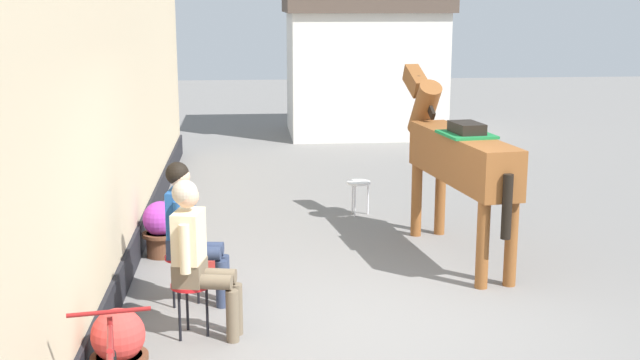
{
  "coord_description": "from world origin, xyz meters",
  "views": [
    {
      "loc": [
        -1.14,
        -6.97,
        2.86
      ],
      "look_at": [
        -0.4,
        1.2,
        1.05
      ],
      "focal_mm": 45.95,
      "sensor_mm": 36.0,
      "label": 1
    }
  ],
  "objects_px": {
    "saddled_horse_center": "(457,156)",
    "flower_planter_near": "(119,349)",
    "spare_stool_white": "(359,186)",
    "seated_visitor_far": "(188,226)",
    "satchel_bag": "(205,270)",
    "flower_planter_far": "(161,228)",
    "seated_visitor_near": "(197,251)"
  },
  "relations": [
    {
      "from": "seated_visitor_far",
      "to": "flower_planter_near",
      "type": "xyz_separation_m",
      "value": [
        -0.41,
        -1.76,
        -0.44
      ]
    },
    {
      "from": "satchel_bag",
      "to": "flower_planter_far",
      "type": "bearing_deg",
      "value": -101.27
    },
    {
      "from": "spare_stool_white",
      "to": "seated_visitor_far",
      "type": "bearing_deg",
      "value": -123.08
    },
    {
      "from": "saddled_horse_center",
      "to": "flower_planter_near",
      "type": "relative_size",
      "value": 4.66
    },
    {
      "from": "flower_planter_near",
      "to": "satchel_bag",
      "type": "height_order",
      "value": "flower_planter_near"
    },
    {
      "from": "flower_planter_far",
      "to": "seated_visitor_far",
      "type": "bearing_deg",
      "value": -74.6
    },
    {
      "from": "seated_visitor_far",
      "to": "saddled_horse_center",
      "type": "xyz_separation_m",
      "value": [
        2.91,
        1.28,
        0.38
      ]
    },
    {
      "from": "seated_visitor_far",
      "to": "flower_planter_near",
      "type": "bearing_deg",
      "value": -103.09
    },
    {
      "from": "flower_planter_far",
      "to": "satchel_bag",
      "type": "bearing_deg",
      "value": -58.47
    },
    {
      "from": "seated_visitor_near",
      "to": "spare_stool_white",
      "type": "distance_m",
      "value": 4.43
    },
    {
      "from": "flower_planter_near",
      "to": "flower_planter_far",
      "type": "xyz_separation_m",
      "value": [
        -0.01,
        3.29,
        0.0
      ]
    },
    {
      "from": "saddled_horse_center",
      "to": "flower_planter_near",
      "type": "bearing_deg",
      "value": -137.49
    },
    {
      "from": "flower_planter_far",
      "to": "satchel_bag",
      "type": "distance_m",
      "value": 1.03
    },
    {
      "from": "saddled_horse_center",
      "to": "flower_planter_far",
      "type": "bearing_deg",
      "value": 175.66
    },
    {
      "from": "spare_stool_white",
      "to": "flower_planter_near",
      "type": "bearing_deg",
      "value": -116.64
    },
    {
      "from": "flower_planter_near",
      "to": "satchel_bag",
      "type": "distance_m",
      "value": 2.5
    },
    {
      "from": "flower_planter_near",
      "to": "satchel_bag",
      "type": "bearing_deg",
      "value": 78.15
    },
    {
      "from": "spare_stool_white",
      "to": "satchel_bag",
      "type": "relative_size",
      "value": 1.64
    },
    {
      "from": "flower_planter_far",
      "to": "flower_planter_near",
      "type": "bearing_deg",
      "value": -89.78
    },
    {
      "from": "saddled_horse_center",
      "to": "spare_stool_white",
      "type": "height_order",
      "value": "saddled_horse_center"
    },
    {
      "from": "satchel_bag",
      "to": "saddled_horse_center",
      "type": "bearing_deg",
      "value": 149.32
    },
    {
      "from": "saddled_horse_center",
      "to": "satchel_bag",
      "type": "relative_size",
      "value": 10.66
    },
    {
      "from": "flower_planter_near",
      "to": "spare_stool_white",
      "type": "height_order",
      "value": "flower_planter_near"
    },
    {
      "from": "seated_visitor_near",
      "to": "flower_planter_far",
      "type": "xyz_separation_m",
      "value": [
        -0.55,
        2.33,
        -0.44
      ]
    },
    {
      "from": "seated_visitor_far",
      "to": "saddled_horse_center",
      "type": "height_order",
      "value": "saddled_horse_center"
    },
    {
      "from": "seated_visitor_near",
      "to": "satchel_bag",
      "type": "relative_size",
      "value": 4.96
    },
    {
      "from": "seated_visitor_near",
      "to": "saddled_horse_center",
      "type": "relative_size",
      "value": 0.47
    },
    {
      "from": "seated_visitor_near",
      "to": "spare_stool_white",
      "type": "xyz_separation_m",
      "value": [
        1.94,
        3.96,
        -0.38
      ]
    },
    {
      "from": "seated_visitor_far",
      "to": "flower_planter_far",
      "type": "xyz_separation_m",
      "value": [
        -0.42,
        1.53,
        -0.44
      ]
    },
    {
      "from": "seated_visitor_far",
      "to": "flower_planter_far",
      "type": "bearing_deg",
      "value": 105.4
    },
    {
      "from": "spare_stool_white",
      "to": "satchel_bag",
      "type": "distance_m",
      "value": 3.18
    },
    {
      "from": "flower_planter_far",
      "to": "satchel_bag",
      "type": "relative_size",
      "value": 2.29
    }
  ]
}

